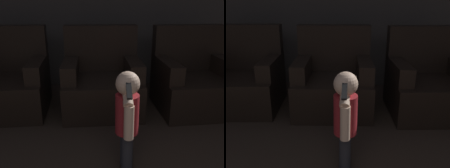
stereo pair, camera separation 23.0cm
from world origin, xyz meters
TOP-DOWN VIEW (x-y plane):
  - armchair_left at (-1.20, 3.61)m, footprint 0.92×0.85m
  - armchair_middle at (-0.11, 3.61)m, footprint 0.90×0.83m
  - armchair_right at (0.97, 3.61)m, footprint 0.93×0.86m
  - person_toddler at (0.07, 2.49)m, footprint 0.17×0.32m

SIDE VIEW (x-z plane):
  - armchair_left at x=-1.20m, z-range -0.15..0.80m
  - armchair_middle at x=-0.11m, z-range -0.15..0.80m
  - armchair_right at x=0.97m, z-range -0.15..0.80m
  - person_toddler at x=0.07m, z-range 0.07..0.86m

